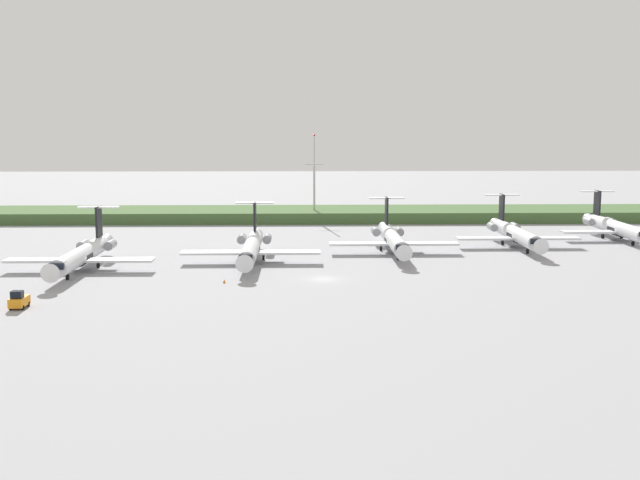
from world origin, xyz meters
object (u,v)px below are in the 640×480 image
at_px(regional_jet_fifth, 515,233).
at_px(antenna_mast, 314,185).
at_px(baggage_tug, 19,300).
at_px(safety_cone_front_marker, 224,281).
at_px(regional_jet_third, 251,247).
at_px(regional_jet_sixth, 616,227).
at_px(regional_jet_fourth, 393,238).
at_px(regional_jet_second, 82,254).

height_order(regional_jet_fifth, antenna_mast, antenna_mast).
bearing_deg(baggage_tug, safety_cone_front_marker, 32.07).
xyz_separation_m(regional_jet_third, regional_jet_sixth, (70.90, 23.55, 0.00)).
distance_m(regional_jet_third, regional_jet_fourth, 26.25).
height_order(baggage_tug, safety_cone_front_marker, baggage_tug).
xyz_separation_m(regional_jet_fourth, safety_cone_front_marker, (-27.43, -26.55, -2.26)).
bearing_deg(regional_jet_fourth, antenna_mast, 105.73).
xyz_separation_m(regional_jet_second, safety_cone_front_marker, (23.21, -10.77, -2.26)).
bearing_deg(regional_jet_fourth, regional_jet_third, -159.73).
relative_size(antenna_mast, baggage_tug, 6.45).
bearing_deg(regional_jet_sixth, regional_jet_fifth, -159.73).
relative_size(regional_jet_second, antenna_mast, 1.50).
distance_m(regional_jet_third, baggage_tug, 42.00).
distance_m(regional_jet_second, safety_cone_front_marker, 25.69).
relative_size(regional_jet_fourth, regional_jet_fifth, 1.00).
relative_size(regional_jet_second, baggage_tug, 9.69).
relative_size(regional_jet_fifth, baggage_tug, 9.69).
xyz_separation_m(regional_jet_second, regional_jet_fifth, (74.43, 21.94, 0.00)).
bearing_deg(antenna_mast, regional_jet_sixth, -28.66).
relative_size(regional_jet_fourth, safety_cone_front_marker, 56.36).
xyz_separation_m(regional_jet_fifth, antenna_mast, (-37.03, 40.83, 6.07)).
relative_size(regional_jet_fourth, antenna_mast, 1.50).
relative_size(regional_jet_second, regional_jet_sixth, 1.00).
distance_m(regional_jet_third, antenna_mast, 57.54).
height_order(regional_jet_third, safety_cone_front_marker, regional_jet_third).
xyz_separation_m(antenna_mast, baggage_tug, (-38.05, -88.49, -7.60)).
bearing_deg(regional_jet_fifth, antenna_mast, 132.20).
bearing_deg(antenna_mast, regional_jet_fifth, -47.80).
bearing_deg(regional_jet_fourth, baggage_tug, -141.02).
relative_size(regional_jet_fourth, regional_jet_sixth, 1.00).
relative_size(regional_jet_second, regional_jet_fifth, 1.00).
bearing_deg(regional_jet_second, regional_jet_fourth, 17.31).
bearing_deg(safety_cone_front_marker, regional_jet_fourth, 44.07).
bearing_deg(antenna_mast, regional_jet_fourth, -74.27).
height_order(regional_jet_sixth, baggage_tug, regional_jet_sixth).
distance_m(regional_jet_second, antenna_mast, 73.32).
xyz_separation_m(regional_jet_second, baggage_tug, (-0.65, -25.72, -1.53)).
relative_size(regional_jet_second, regional_jet_third, 1.00).
height_order(regional_jet_fourth, safety_cone_front_marker, regional_jet_fourth).
height_order(regional_jet_second, regional_jet_third, same).
xyz_separation_m(regional_jet_fourth, regional_jet_fifth, (23.79, 6.15, 0.00)).
relative_size(regional_jet_third, regional_jet_sixth, 1.00).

